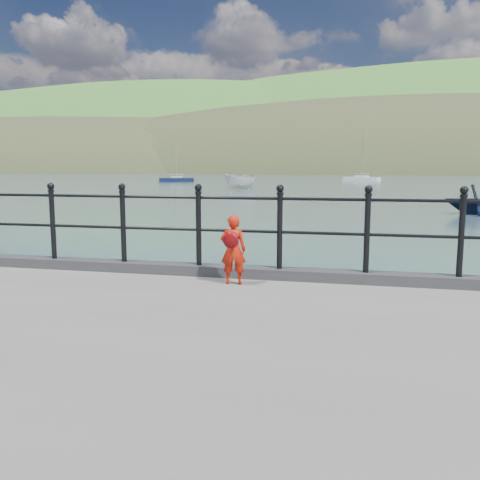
% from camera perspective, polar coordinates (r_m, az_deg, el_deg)
% --- Properties ---
extents(ground, '(600.00, 600.00, 0.00)m').
position_cam_1_polar(ground, '(7.84, 0.08, -11.06)').
color(ground, '#2D4251').
rests_on(ground, ground).
extents(kerb, '(60.00, 0.30, 0.15)m').
position_cam_1_polar(kerb, '(7.41, -0.18, -3.57)').
color(kerb, '#28282B').
rests_on(kerb, quay).
extents(railing, '(18.11, 0.11, 1.20)m').
position_cam_1_polar(railing, '(7.30, -0.18, 2.19)').
color(railing, black).
rests_on(railing, kerb).
extents(far_shore, '(830.00, 200.00, 156.00)m').
position_cam_1_polar(far_shore, '(250.61, 21.29, 1.93)').
color(far_shore, '#333A21').
rests_on(far_shore, ground).
extents(child, '(0.38, 0.32, 0.95)m').
position_cam_1_polar(child, '(6.88, -0.78, -1.03)').
color(child, red).
rests_on(child, quay).
extents(launch_white, '(3.97, 4.83, 1.79)m').
position_cam_1_polar(launch_white, '(57.23, 0.02, 6.55)').
color(launch_white, silver).
rests_on(launch_white, ground).
extents(launch_navy, '(3.37, 2.99, 1.64)m').
position_cam_1_polar(launch_navy, '(30.47, 24.97, 4.15)').
color(launch_navy, black).
rests_on(launch_navy, ground).
extents(sailboat_left, '(5.80, 4.23, 8.09)m').
position_cam_1_polar(sailboat_left, '(86.43, -7.15, 6.70)').
color(sailboat_left, '#0E1933').
rests_on(sailboat_left, ground).
extents(sailboat_deep, '(6.78, 4.28, 9.60)m').
position_cam_1_polar(sailboat_deep, '(94.86, 13.47, 6.67)').
color(sailboat_deep, white).
rests_on(sailboat_deep, ground).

